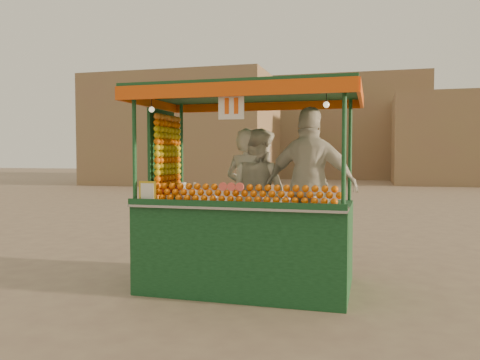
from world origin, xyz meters
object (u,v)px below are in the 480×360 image
(vendor_left, at_px, (248,194))
(vendor_right, at_px, (311,187))
(vendor_middle, at_px, (259,194))
(juice_cart, at_px, (241,224))

(vendor_left, height_order, vendor_right, vendor_right)
(vendor_middle, bearing_deg, vendor_right, -167.73)
(juice_cart, bearing_deg, vendor_right, 13.10)
(vendor_middle, relative_size, vendor_right, 0.87)
(juice_cart, relative_size, vendor_left, 1.59)
(vendor_middle, height_order, vendor_right, vendor_right)
(juice_cart, bearing_deg, vendor_middle, 74.13)
(vendor_right, bearing_deg, vendor_middle, -10.19)
(vendor_middle, bearing_deg, juice_cart, 104.83)
(juice_cart, relative_size, vendor_right, 1.39)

